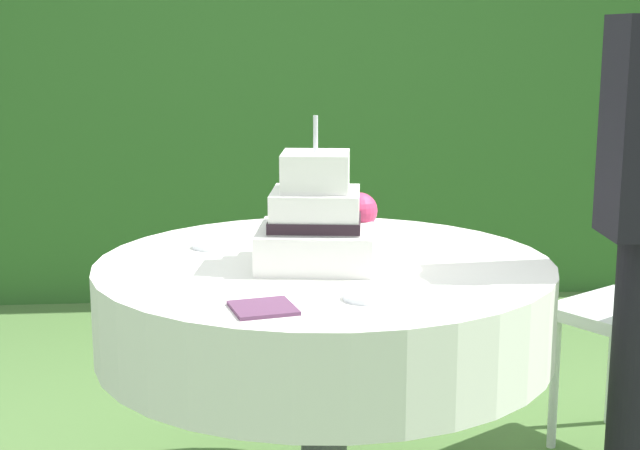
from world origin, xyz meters
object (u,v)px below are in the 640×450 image
Objects in this scene: serving_plate_near at (212,246)px; serving_plate_right at (274,234)px; serving_plate_far at (366,297)px; napkin_stack at (263,308)px; serving_plate_left at (313,225)px; wedding_cake at (318,221)px; cake_table at (324,308)px.

serving_plate_near is 0.22m from serving_plate_right.
serving_plate_far is 1.01× the size of serving_plate_right.
napkin_stack is (-0.05, -0.74, -0.00)m from serving_plate_right.
wedding_cake is at bearing -92.88° from serving_plate_left.
serving_plate_far is 0.80m from serving_plate_left.
serving_plate_near is at bearing 142.94° from wedding_cake.
cake_table is at bearing 99.46° from serving_plate_far.
wedding_cake is at bearing -73.78° from serving_plate_right.
serving_plate_far is 0.70m from serving_plate_right.
napkin_stack reaches higher than cake_table.
cake_table is 10.84× the size of serving_plate_near.
serving_plate_left is at bearing 40.64° from serving_plate_near.
serving_plate_near is (-0.30, 0.18, 0.13)m from cake_table.
serving_plate_near and serving_plate_right have the same top height.
wedding_cake reaches higher than serving_plate_right.
serving_plate_right is (-0.18, 0.68, 0.00)m from serving_plate_far.
serving_plate_far is at bearing -75.17° from serving_plate_right.
serving_plate_far is at bearing -56.74° from serving_plate_near.
serving_plate_far is 0.77× the size of napkin_stack.
napkin_stack is at bearing -101.44° from serving_plate_left.
napkin_stack is (-0.15, -0.40, -0.11)m from wedding_cake.
cake_table is 0.39m from serving_plate_far.
serving_plate_left is (0.00, 0.44, 0.13)m from cake_table.
napkin_stack is at bearing -93.96° from serving_plate_right.
serving_plate_left is (0.02, 0.47, -0.11)m from wedding_cake.
serving_plate_right is at bearing 86.04° from napkin_stack.
wedding_cake is (-0.02, -0.03, 0.24)m from cake_table.
wedding_cake reaches higher than serving_plate_far.
cake_table is 0.46m from serving_plate_left.
serving_plate_right is (0.18, 0.13, 0.00)m from serving_plate_near.
napkin_stack is at bearing -110.92° from wedding_cake.
serving_plate_right reaches higher than napkin_stack.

